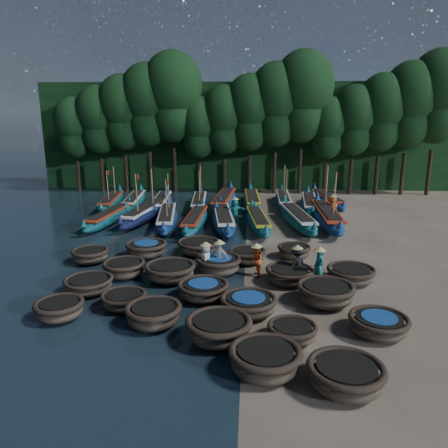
# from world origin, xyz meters

# --- Properties ---
(ground) EXTENTS (120.00, 120.00, 0.00)m
(ground) POSITION_xyz_m (0.00, 0.00, 0.00)
(ground) COLOR gray
(ground) RESTS_ON ground
(foliage_wall) EXTENTS (40.00, 3.00, 10.00)m
(foliage_wall) POSITION_xyz_m (0.00, 23.50, 5.00)
(foliage_wall) COLOR black
(foliage_wall) RESTS_ON ground
(coracle_3) EXTENTS (2.63, 2.63, 0.83)m
(coracle_3) POSITION_xyz_m (0.70, -8.82, 0.48)
(coracle_3) COLOR #4E4130
(coracle_3) RESTS_ON ground
(coracle_4) EXTENTS (2.43, 2.43, 0.78)m
(coracle_4) POSITION_xyz_m (2.88, -9.41, 0.44)
(coracle_4) COLOR #4E4130
(coracle_4) RESTS_ON ground
(coracle_5) EXTENTS (1.94, 1.94, 0.72)m
(coracle_5) POSITION_xyz_m (-6.70, -5.81, 0.41)
(coracle_5) COLOR #4E4130
(coracle_5) RESTS_ON ground
(coracle_6) EXTENTS (2.41, 2.41, 0.80)m
(coracle_6) POSITION_xyz_m (-3.15, -6.12, 0.46)
(coracle_6) COLOR #4E4130
(coracle_6) RESTS_ON ground
(coracle_7) EXTENTS (2.23, 2.23, 0.85)m
(coracle_7) POSITION_xyz_m (-0.76, -7.08, 0.49)
(coracle_7) COLOR #4E4130
(coracle_7) RESTS_ON ground
(coracle_8) EXTENTS (1.70, 1.70, 0.63)m
(coracle_8) POSITION_xyz_m (1.66, -6.91, 0.36)
(coracle_8) COLOR #4E4130
(coracle_8) RESTS_ON ground
(coracle_9) EXTENTS (2.44, 2.44, 0.68)m
(coracle_9) POSITION_xyz_m (4.64, -6.26, 0.39)
(coracle_9) COLOR #4E4130
(coracle_9) RESTS_ON ground
(coracle_10) EXTENTS (2.27, 2.27, 0.68)m
(coracle_10) POSITION_xyz_m (-6.50, -3.40, 0.39)
(coracle_10) COLOR #4E4130
(coracle_10) RESTS_ON ground
(coracle_11) EXTENTS (2.10, 2.10, 0.63)m
(coracle_11) POSITION_xyz_m (-4.62, -4.76, 0.36)
(coracle_11) COLOR #4E4130
(coracle_11) RESTS_ON ground
(coracle_12) EXTENTS (2.34, 2.34, 0.73)m
(coracle_12) POSITION_xyz_m (-1.64, -3.75, 0.42)
(coracle_12) COLOR #4E4130
(coracle_12) RESTS_ON ground
(coracle_13) EXTENTS (2.36, 2.36, 0.73)m
(coracle_13) POSITION_xyz_m (0.20, -5.01, 0.42)
(coracle_13) COLOR #4E4130
(coracle_13) RESTS_ON ground
(coracle_14) EXTENTS (2.60, 2.60, 0.85)m
(coracle_14) POSITION_xyz_m (3.22, -3.94, 0.49)
(coracle_14) COLOR #4E4130
(coracle_14) RESTS_ON ground
(coracle_15) EXTENTS (1.96, 1.96, 0.77)m
(coracle_15) POSITION_xyz_m (-5.52, -1.55, 0.44)
(coracle_15) COLOR #4E4130
(coracle_15) RESTS_ON ground
(coracle_16) EXTENTS (2.50, 2.50, 0.80)m
(coracle_16) POSITION_xyz_m (-3.33, -1.85, 0.46)
(coracle_16) COLOR #4E4130
(coracle_16) RESTS_ON ground
(coracle_17) EXTENTS (2.21, 2.21, 0.84)m
(coracle_17) POSITION_xyz_m (-1.23, -0.89, 0.49)
(coracle_17) COLOR #4E4130
(coracle_17) RESTS_ON ground
(coracle_18) EXTENTS (2.52, 2.52, 0.73)m
(coracle_18) POSITION_xyz_m (2.00, -1.83, 0.41)
(coracle_18) COLOR #4E4130
(coracle_18) RESTS_ON ground
(coracle_19) EXTENTS (2.16, 2.16, 0.70)m
(coracle_19) POSITION_xyz_m (4.73, -1.56, 0.40)
(coracle_19) COLOR #4E4130
(coracle_19) RESTS_ON ground
(coracle_20) EXTENTS (2.18, 2.18, 0.71)m
(coracle_20) POSITION_xyz_m (-7.77, 0.28, 0.41)
(coracle_20) COLOR #4E4130
(coracle_20) RESTS_ON ground
(coracle_21) EXTENTS (2.17, 2.17, 0.79)m
(coracle_21) POSITION_xyz_m (-5.17, 1.34, 0.46)
(coracle_21) COLOR #4E4130
(coracle_21) RESTS_ON ground
(coracle_22) EXTENTS (2.57, 2.57, 0.76)m
(coracle_22) POSITION_xyz_m (-2.49, 1.95, 0.44)
(coracle_22) COLOR #4E4130
(coracle_22) RESTS_ON ground
(coracle_23) EXTENTS (1.89, 1.89, 0.71)m
(coracle_23) POSITION_xyz_m (0.10, 0.74, 0.41)
(coracle_23) COLOR #4E4130
(coracle_23) RESTS_ON ground
(coracle_24) EXTENTS (2.02, 2.02, 0.70)m
(coracle_24) POSITION_xyz_m (2.52, 1.58, 0.40)
(coracle_24) COLOR #4E4130
(coracle_24) RESTS_ON ground
(long_boat_1) EXTENTS (2.17, 7.36, 1.30)m
(long_boat_1) POSITION_xyz_m (-9.23, 7.91, 0.50)
(long_boat_1) COLOR #105F5D
(long_boat_1) RESTS_ON ground
(long_boat_2) EXTENTS (2.69, 8.11, 3.49)m
(long_boat_2) POSITION_xyz_m (-7.00, 8.89, 0.55)
(long_boat_2) COLOR #0F1238
(long_boat_2) RESTS_ON ground
(long_boat_3) EXTENTS (2.38, 7.76, 3.32)m
(long_boat_3) POSITION_xyz_m (-5.28, 7.72, 0.53)
(long_boat_3) COLOR navy
(long_boat_3) RESTS_ON ground
(long_boat_4) EXTENTS (1.53, 7.49, 1.32)m
(long_boat_4) POSITION_xyz_m (-3.35, 7.31, 0.50)
(long_boat_4) COLOR #105F5D
(long_boat_4) RESTS_ON ground
(long_boat_5) EXTENTS (2.40, 8.09, 1.43)m
(long_boat_5) POSITION_xyz_m (-1.51, 7.53, 0.55)
(long_boat_5) COLOR navy
(long_boat_5) RESTS_ON ground
(long_boat_6) EXTENTS (2.11, 7.38, 1.31)m
(long_boat_6) POSITION_xyz_m (0.74, 7.38, 0.50)
(long_boat_6) COLOR #105F5D
(long_boat_6) RESTS_ON ground
(long_boat_7) EXTENTS (2.59, 8.05, 1.43)m
(long_boat_7) POSITION_xyz_m (3.33, 8.11, 0.54)
(long_boat_7) COLOR #105F5D
(long_boat_7) RESTS_ON ground
(long_boat_8) EXTENTS (1.62, 8.93, 3.79)m
(long_boat_8) POSITION_xyz_m (5.32, 8.48, 0.60)
(long_boat_8) COLOR navy
(long_boat_8) RESTS_ON ground
(long_boat_9) EXTENTS (1.98, 7.34, 3.13)m
(long_boat_9) POSITION_xyz_m (-10.65, 12.88, 0.50)
(long_boat_9) COLOR #105F5D
(long_boat_9) RESTS_ON ground
(long_boat_10) EXTENTS (1.96, 7.44, 1.31)m
(long_boat_10) POSITION_xyz_m (-8.93, 13.25, 0.50)
(long_boat_10) COLOR #105F5D
(long_boat_10) RESTS_ON ground
(long_boat_11) EXTENTS (1.89, 7.71, 1.36)m
(long_boat_11) POSITION_xyz_m (-6.63, 12.64, 0.52)
(long_boat_11) COLOR navy
(long_boat_11) RESTS_ON ground
(long_boat_12) EXTENTS (1.85, 7.53, 3.21)m
(long_boat_12) POSITION_xyz_m (-3.72, 12.78, 0.51)
(long_boat_12) COLOR #0F1238
(long_boat_12) RESTS_ON ground
(long_boat_13) EXTENTS (2.18, 8.78, 1.55)m
(long_boat_13) POSITION_xyz_m (-1.82, 13.39, 0.59)
(long_boat_13) COLOR navy
(long_boat_13) RESTS_ON ground
(long_boat_14) EXTENTS (1.74, 7.94, 1.40)m
(long_boat_14) POSITION_xyz_m (0.38, 13.79, 0.53)
(long_boat_14) COLOR #105F5D
(long_boat_14) RESTS_ON ground
(long_boat_15) EXTENTS (1.38, 7.43, 3.16)m
(long_boat_15) POSITION_xyz_m (2.87, 14.28, 0.50)
(long_boat_15) COLOR navy
(long_boat_15) RESTS_ON ground
(long_boat_16) EXTENTS (1.95, 7.74, 1.37)m
(long_boat_16) POSITION_xyz_m (4.76, 12.82, 0.52)
(long_boat_16) COLOR #105F5D
(long_boat_16) RESTS_ON ground
(long_boat_17) EXTENTS (2.43, 7.54, 1.34)m
(long_boat_17) POSITION_xyz_m (6.37, 14.54, 0.51)
(long_boat_17) COLOR navy
(long_boat_17) RESTS_ON ground
(fisherman_0) EXTENTS (0.52, 0.75, 1.73)m
(fisherman_0) POSITION_xyz_m (-1.80, -1.06, 0.83)
(fisherman_0) COLOR beige
(fisherman_0) RESTS_ON ground
(fisherman_1) EXTENTS (0.60, 0.73, 1.93)m
(fisherman_1) POSITION_xyz_m (3.20, -2.14, 0.96)
(fisherman_1) COLOR #1B736D
(fisherman_1) RESTS_ON ground
(fisherman_2) EXTENTS (0.59, 0.75, 1.71)m
(fisherman_2) POSITION_xyz_m (0.52, -1.09, 0.81)
(fisherman_2) COLOR #CC4B1B
(fisherman_2) RESTS_ON ground
(fisherman_3) EXTENTS (1.11, 1.09, 1.73)m
(fisherman_3) POSITION_xyz_m (2.35, -1.32, 0.81)
(fisherman_3) COLOR black
(fisherman_3) RESTS_ON ground
(fisherman_4) EXTENTS (1.01, 0.72, 1.79)m
(fisherman_4) POSITION_xyz_m (-1.17, -0.91, 0.87)
(fisherman_4) COLOR beige
(fisherman_4) RESTS_ON ground
(fisherman_5) EXTENTS (1.65, 1.17, 1.91)m
(fisherman_5) POSITION_xyz_m (-0.80, 8.66, 0.89)
(fisherman_5) COLOR #1B736D
(fisherman_5) RESTS_ON ground
(fisherman_6) EXTENTS (0.92, 1.03, 1.97)m
(fisherman_6) POSITION_xyz_m (5.92, 9.80, 0.94)
(fisherman_6) COLOR #CC4B1B
(fisherman_6) RESTS_ON ground
(tree_0) EXTENTS (3.68, 3.68, 8.68)m
(tree_0) POSITION_xyz_m (-16.00, 20.00, 5.97)
(tree_0) COLOR black
(tree_0) RESTS_ON ground
(tree_1) EXTENTS (4.09, 4.09, 9.65)m
(tree_1) POSITION_xyz_m (-13.70, 20.00, 6.65)
(tree_1) COLOR black
(tree_1) RESTS_ON ground
(tree_2) EXTENTS (4.51, 4.51, 10.63)m
(tree_2) POSITION_xyz_m (-11.40, 20.00, 7.32)
(tree_2) COLOR black
(tree_2) RESTS_ON ground
(tree_3) EXTENTS (4.92, 4.92, 11.60)m
(tree_3) POSITION_xyz_m (-9.10, 20.00, 8.00)
(tree_3) COLOR black
(tree_3) RESTS_ON ground
(tree_4) EXTENTS (5.34, 5.34, 12.58)m
(tree_4) POSITION_xyz_m (-6.80, 20.00, 8.67)
(tree_4) COLOR black
(tree_4) RESTS_ON ground
(tree_5) EXTENTS (3.68, 3.68, 8.68)m
(tree_5) POSITION_xyz_m (-4.50, 20.00, 5.97)
(tree_5) COLOR black
(tree_5) RESTS_ON ground
(tree_6) EXTENTS (4.09, 4.09, 9.65)m
(tree_6) POSITION_xyz_m (-2.20, 20.00, 6.65)
(tree_6) COLOR black
(tree_6) RESTS_ON ground
(tree_7) EXTENTS (4.51, 4.51, 10.63)m
(tree_7) POSITION_xyz_m (0.10, 20.00, 7.32)
(tree_7) COLOR black
(tree_7) RESTS_ON ground
(tree_8) EXTENTS (4.92, 4.92, 11.60)m
(tree_8) POSITION_xyz_m (2.40, 20.00, 8.00)
(tree_8) COLOR black
(tree_8) RESTS_ON ground
(tree_9) EXTENTS (5.34, 5.34, 12.58)m
(tree_9) POSITION_xyz_m (4.70, 20.00, 8.67)
(tree_9) COLOR black
(tree_9) RESTS_ON ground
(tree_10) EXTENTS (3.68, 3.68, 8.68)m
(tree_10) POSITION_xyz_m (7.00, 20.00, 5.97)
(tree_10) COLOR black
(tree_10) RESTS_ON ground
(tree_11) EXTENTS (4.09, 4.09, 9.65)m
(tree_11) POSITION_xyz_m (9.30, 20.00, 6.65)
(tree_11) COLOR black
(tree_11) RESTS_ON ground
(tree_12) EXTENTS (4.51, 4.51, 10.63)m
(tree_12) POSITION_xyz_m (11.60, 20.00, 7.32)
(tree_12) COLOR black
(tree_12) RESTS_ON ground
(tree_13) EXTENTS (4.92, 4.92, 11.60)m
(tree_13) POSITION_xyz_m (13.90, 20.00, 8.00)
(tree_13) COLOR black
(tree_13) RESTS_ON ground
(tree_14) EXTENTS (5.34, 5.34, 12.58)m
(tree_14) POSITION_xyz_m (16.20, 20.00, 8.67)
(tree_14) COLOR black
(tree_14) RESTS_ON ground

